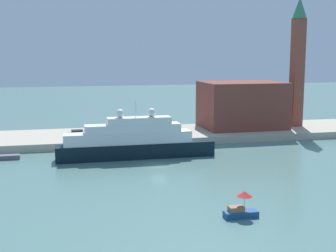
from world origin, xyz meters
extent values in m
plane|color=slate|center=(0.00, 0.00, 0.00)|extent=(400.00, 400.00, 0.00)
cube|color=#B7AD99|center=(0.00, 25.27, 0.74)|extent=(110.00, 18.55, 1.48)
cube|color=black|center=(-2.70, 6.97, 1.35)|extent=(28.27, 3.76, 2.70)
cube|color=white|center=(-4.12, 6.97, 3.72)|extent=(22.62, 3.46, 2.04)
cube|color=white|center=(-3.27, 6.97, 5.44)|extent=(16.96, 3.16, 1.40)
cube|color=white|center=(-2.14, 6.97, 6.75)|extent=(11.31, 2.86, 1.22)
cylinder|color=silver|center=(-2.70, 6.97, 8.77)|extent=(0.16, 0.16, 2.82)
sphere|color=white|center=(0.12, 6.97, 8.13)|extent=(1.54, 1.54, 1.54)
sphere|color=white|center=(-5.53, 6.97, 8.13)|extent=(1.54, 1.54, 1.54)
cube|color=navy|center=(3.85, -26.16, 0.36)|extent=(3.89, 1.45, 0.73)
cube|color=#8C6647|center=(3.26, -26.16, 1.03)|extent=(1.71, 1.16, 0.60)
cylinder|color=#B2B2B2|center=(4.24, -26.16, 1.58)|extent=(0.06, 0.06, 1.70)
cone|color=red|center=(4.24, -26.16, 2.75)|extent=(1.81, 1.81, 0.63)
cube|color=#595966|center=(-25.79, 10.98, 0.39)|extent=(5.64, 1.54, 0.79)
cube|color=brown|center=(25.55, 26.86, 6.77)|extent=(18.39, 13.49, 10.58)
cube|color=brown|center=(38.95, 26.32, 14.02)|extent=(2.59, 2.59, 25.08)
cone|color=#387A5B|center=(38.95, 26.32, 29.01)|extent=(3.37, 3.37, 4.88)
cube|color=#1E4C99|center=(-12.18, 23.76, 1.84)|extent=(3.98, 1.65, 0.71)
cube|color=#262D33|center=(-12.38, 23.76, 2.50)|extent=(2.39, 1.49, 0.62)
cylinder|color=#4C4C4C|center=(-7.75, 20.44, 2.27)|extent=(0.36, 0.36, 1.58)
sphere|color=tan|center=(-7.75, 20.44, 3.18)|extent=(0.24, 0.24, 0.24)
cylinder|color=black|center=(-3.94, 17.01, 1.90)|extent=(0.40, 0.40, 0.83)
camera|label=1|loc=(-15.98, -73.81, 18.43)|focal=49.82mm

